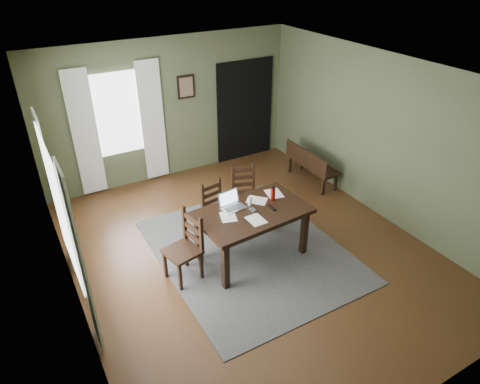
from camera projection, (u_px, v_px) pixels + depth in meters
ground at (250, 251)px, 6.59m from camera, size 5.00×6.00×0.01m
room_shell at (251, 143)px, 5.68m from camera, size 5.02×6.02×2.71m
rug at (250, 251)px, 6.58m from camera, size 2.60×3.20×0.01m
dining_table at (252, 216)px, 6.13m from camera, size 1.66×1.07×0.80m
chair_end at (185, 248)px, 5.85m from camera, size 0.53×0.53×1.01m
chair_back_left at (216, 209)px, 6.80m from camera, size 0.45×0.45×0.89m
chair_back_right at (245, 193)px, 7.18m from camera, size 0.53×0.53×0.95m
bench at (310, 163)px, 8.29m from camera, size 0.40×1.24×0.70m
laptop at (231, 203)px, 6.14m from camera, size 0.37×0.31×0.23m
computer_mouse at (253, 210)px, 6.07m from camera, size 0.06×0.10×0.03m
tv_remote at (272, 208)px, 6.13m from camera, size 0.05×0.17×0.02m
drinking_glass at (250, 201)px, 6.18m from camera, size 0.06×0.06×0.13m
water_bottle at (273, 194)px, 6.28m from camera, size 0.07×0.07×0.23m
paper_a at (228, 217)px, 5.94m from camera, size 0.28×0.32×0.00m
paper_c at (257, 200)px, 6.32m from camera, size 0.36×0.36×0.00m
paper_d at (274, 194)px, 6.49m from camera, size 0.28×0.33×0.00m
paper_e at (256, 220)px, 5.88m from camera, size 0.22×0.28×0.00m
window_left at (59, 208)px, 4.95m from camera, size 0.01×1.30×1.70m
window_back at (118, 114)px, 7.65m from camera, size 1.00×0.01×1.50m
curtain_left_near at (82, 264)px, 4.47m from camera, size 0.03×0.48×2.30m
curtain_left_far at (55, 195)px, 5.70m from camera, size 0.03×0.48×2.30m
curtain_back_left at (85, 135)px, 7.49m from camera, size 0.44×0.03×2.30m
curtain_back_right at (153, 122)px, 8.02m from camera, size 0.44×0.03×2.30m
framed_picture at (186, 87)px, 8.08m from camera, size 0.34×0.03×0.44m
doorway_back at (245, 111)px, 8.99m from camera, size 1.30×0.03×2.10m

